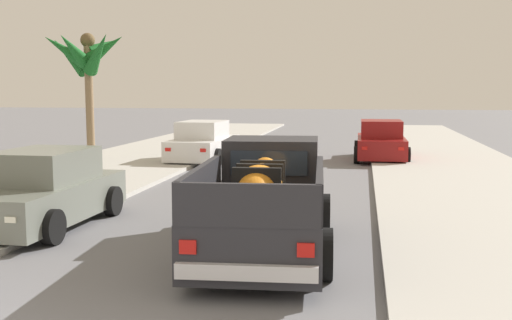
{
  "coord_description": "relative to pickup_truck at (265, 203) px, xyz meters",
  "views": [
    {
      "loc": [
        2.73,
        -4.25,
        2.74
      ],
      "look_at": [
        0.46,
        8.96,
        1.2
      ],
      "focal_mm": 43.66,
      "sensor_mm": 36.0,
      "label": 1
    }
  ],
  "objects": [
    {
      "name": "car_left_near",
      "position": [
        2.3,
        14.09,
        -0.1
      ],
      "size": [
        2.05,
        4.27,
        1.54
      ],
      "color": "maroon",
      "rests_on": "ground"
    },
    {
      "name": "palm_tree_left_mid",
      "position": [
        -9.06,
        12.77,
        3.23
      ],
      "size": [
        3.72,
        3.55,
        4.97
      ],
      "color": "#846B4C",
      "rests_on": "ground"
    },
    {
      "name": "curb_right",
      "position": [
        3.34,
        6.01,
        -0.76
      ],
      "size": [
        0.16,
        60.0,
        0.1
      ],
      "primitive_type": "cube",
      "color": "silver",
      "rests_on": "ground"
    },
    {
      "name": "pickup_truck",
      "position": [
        0.0,
        0.0,
        0.0
      ],
      "size": [
        2.46,
        5.32,
        1.8
      ],
      "color": "#28282D",
      "rests_on": "ground"
    },
    {
      "name": "sidewalk_left",
      "position": [
        -6.85,
        6.01,
        -0.75
      ],
      "size": [
        5.29,
        60.0,
        0.12
      ],
      "primitive_type": "cube",
      "color": "#B2AFA8",
      "rests_on": "ground"
    },
    {
      "name": "sidewalk_right",
      "position": [
        4.59,
        6.01,
        -0.75
      ],
      "size": [
        5.29,
        60.0,
        0.12
      ],
      "primitive_type": "cube",
      "color": "#B2AFA8",
      "rests_on": "ground"
    },
    {
      "name": "car_left_mid",
      "position": [
        -4.31,
        12.41,
        -0.1
      ],
      "size": [
        2.17,
        4.32,
        1.54
      ],
      "color": "silver",
      "rests_on": "ground"
    },
    {
      "name": "car_right_mid",
      "position": [
        -4.64,
        1.07,
        -0.1
      ],
      "size": [
        2.07,
        4.28,
        1.54
      ],
      "color": "slate",
      "rests_on": "ground"
    },
    {
      "name": "curb_left",
      "position": [
        -5.6,
        6.01,
        -0.76
      ],
      "size": [
        0.16,
        60.0,
        0.1
      ],
      "primitive_type": "cube",
      "color": "silver",
      "rests_on": "ground"
    }
  ]
}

